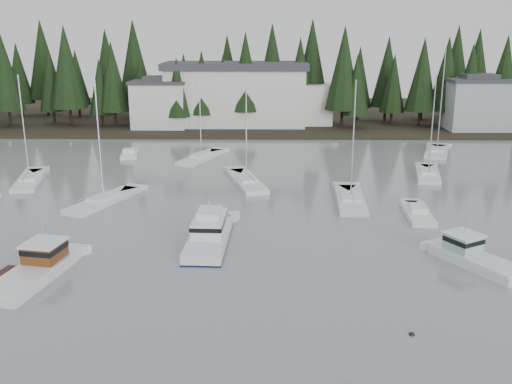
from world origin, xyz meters
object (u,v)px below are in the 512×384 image
(sailboat_6, at_px, (350,202))
(sailboat_9, at_px, (246,183))
(lobster_boat_brown, at_px, (35,271))
(sailboat_3, at_px, (201,159))
(runabout_1, at_px, (418,215))
(runabout_3, at_px, (129,155))
(cabin_cruiser_center, at_px, (209,235))
(lobster_boat_teal, at_px, (474,258))
(sailboat_7, at_px, (30,182))
(sailboat_0, at_px, (104,202))
(sailboat_4, at_px, (428,176))
(house_west, at_px, (160,103))
(sailboat_2, at_px, (437,153))
(harbor_inn, at_px, (247,95))
(house_east_a, at_px, (477,103))

(sailboat_6, relative_size, sailboat_9, 1.14)
(lobster_boat_brown, relative_size, sailboat_3, 0.78)
(runabout_1, relative_size, runabout_3, 1.28)
(runabout_3, bearing_deg, lobster_boat_brown, 173.74)
(cabin_cruiser_center, bearing_deg, lobster_boat_teal, -99.61)
(cabin_cruiser_center, relative_size, lobster_boat_teal, 1.32)
(sailboat_7, bearing_deg, cabin_cruiser_center, -142.77)
(sailboat_0, bearing_deg, lobster_boat_brown, -157.61)
(sailboat_3, distance_m, runabout_1, 33.21)
(cabin_cruiser_center, bearing_deg, sailboat_0, 48.95)
(lobster_boat_brown, distance_m, runabout_3, 40.24)
(sailboat_7, bearing_deg, sailboat_4, -98.00)
(sailboat_9, distance_m, runabout_3, 21.98)
(house_west, bearing_deg, lobster_boat_teal, -60.39)
(sailboat_4, bearing_deg, sailboat_3, 85.08)
(cabin_cruiser_center, xyz_separation_m, sailboat_2, (28.77, 35.66, -0.54))
(sailboat_7, height_order, sailboat_9, sailboat_7)
(harbor_inn, xyz_separation_m, runabout_1, (17.35, -50.93, -5.64))
(house_east_a, height_order, lobster_boat_brown, house_east_a)
(house_west, distance_m, sailboat_7, 37.28)
(lobster_boat_brown, distance_m, sailboat_7, 27.92)
(house_east_a, distance_m, sailboat_0, 67.57)
(sailboat_2, bearing_deg, runabout_1, 179.67)
(sailboat_2, bearing_deg, sailboat_4, 178.86)
(harbor_inn, height_order, lobster_boat_teal, harbor_inn)
(cabin_cruiser_center, xyz_separation_m, sailboat_0, (-11.68, 11.03, -0.56))
(lobster_boat_brown, bearing_deg, sailboat_9, -18.42)
(lobster_boat_brown, xyz_separation_m, sailboat_3, (7.55, 38.29, -0.42))
(sailboat_4, bearing_deg, runabout_1, 173.94)
(sailboat_3, height_order, sailboat_9, sailboat_3)
(cabin_cruiser_center, xyz_separation_m, sailboat_7, (-22.30, 18.89, -0.56))
(sailboat_9, bearing_deg, house_west, 8.91)
(lobster_boat_brown, xyz_separation_m, sailboat_7, (-10.71, 25.78, -0.41))
(sailboat_4, bearing_deg, runabout_3, 86.96)
(house_east_a, xyz_separation_m, lobster_boat_brown, (-51.95, -60.74, -4.43))
(sailboat_7, bearing_deg, house_east_a, -73.35)
(sailboat_9, bearing_deg, sailboat_7, 74.83)
(house_west, height_order, lobster_boat_brown, house_west)
(sailboat_4, bearing_deg, sailboat_7, 107.17)
(sailboat_9, bearing_deg, lobster_boat_brown, 136.29)
(harbor_inn, bearing_deg, sailboat_2, -39.46)
(lobster_boat_brown, distance_m, sailboat_6, 30.92)
(harbor_inn, height_order, runabout_1, harbor_inn)
(harbor_inn, xyz_separation_m, runabout_3, (-15.61, -24.94, -5.64))
(runabout_1, xyz_separation_m, runabout_3, (-32.96, 26.00, 0.00))
(sailboat_6, bearing_deg, sailboat_3, 44.70)
(house_west, height_order, sailboat_0, sailboat_0)
(house_east_a, relative_size, runabout_1, 1.51)
(sailboat_0, relative_size, sailboat_6, 1.02)
(cabin_cruiser_center, bearing_deg, sailboat_9, -5.03)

